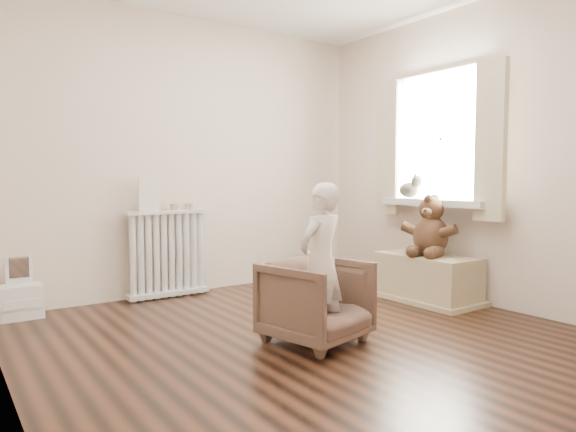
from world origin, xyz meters
TOP-DOWN VIEW (x-y plane):
  - floor at (0.00, 0.00)m, footprint 3.60×3.60m
  - back_wall at (0.00, 1.80)m, footprint 3.60×0.02m
  - left_wall at (-1.80, 0.00)m, footprint 0.02×3.60m
  - right_wall at (1.80, 0.00)m, footprint 0.02×3.60m
  - window at (1.76, 0.30)m, footprint 0.03×0.90m
  - window_sill at (1.67, 0.30)m, footprint 0.22×1.10m
  - curtain_left at (1.65, -0.27)m, footprint 0.06×0.26m
  - curtain_right at (1.65, 0.87)m, footprint 0.06×0.26m
  - radiator at (-0.33, 1.68)m, footprint 0.76×0.14m
  - paper_doll at (-0.50, 1.68)m, footprint 0.18×0.02m
  - tin_a at (-0.25, 1.68)m, footprint 0.10×0.10m
  - tin_b at (-0.11, 1.68)m, footprint 0.10×0.10m
  - toy_vanity at (-1.55, 1.65)m, footprint 0.31×0.22m
  - armchair at (-0.02, -0.12)m, footprint 0.71×0.72m
  - child at (-0.02, -0.17)m, footprint 0.43×0.33m
  - toy_bench at (1.52, 0.24)m, footprint 0.46×0.87m
  - teddy_bear at (1.52, 0.21)m, footprint 0.52×0.45m
  - plush_cat at (1.66, 0.59)m, footprint 0.18×0.28m

SIDE VIEW (x-z plane):
  - floor at x=0.00m, z-range -0.01..0.01m
  - toy_bench at x=1.52m, z-range 0.00..0.40m
  - armchair at x=-0.02m, z-range 0.00..0.55m
  - toy_vanity at x=-1.55m, z-range 0.03..0.52m
  - radiator at x=-0.33m, z-range -0.01..0.79m
  - child at x=-0.02m, z-range 0.02..1.06m
  - teddy_bear at x=1.52m, z-range 0.40..0.94m
  - tin_b at x=-0.11m, z-range 0.80..0.86m
  - tin_a at x=-0.25m, z-range 0.80..0.86m
  - window_sill at x=1.67m, z-range 0.84..0.90m
  - paper_doll at x=-0.50m, z-range 0.80..1.10m
  - plush_cat at x=1.66m, z-range 0.89..1.11m
  - back_wall at x=0.00m, z-range 0.00..2.60m
  - left_wall at x=-1.80m, z-range 0.00..2.60m
  - right_wall at x=1.80m, z-range 0.00..2.60m
  - curtain_left at x=1.65m, z-range 0.74..2.04m
  - curtain_right at x=1.65m, z-range 0.74..2.04m
  - window at x=1.76m, z-range 0.90..2.00m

